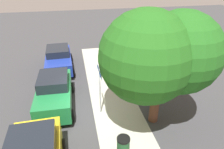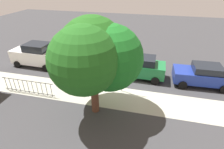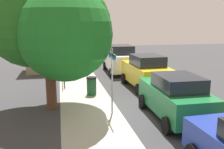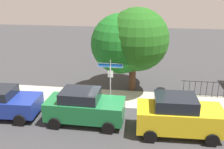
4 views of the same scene
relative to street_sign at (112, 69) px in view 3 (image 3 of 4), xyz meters
The scene contains 10 objects.
ground_plane 2.04m from the street_sign, 63.40° to the right, with size 60.00×60.00×0.00m, color #38383A.
sidewalk_strip 3.10m from the street_sign, 22.21° to the left, with size 24.00×2.60×0.00m, color #A7A797.
street_sign is the anchor object (origin of this frame).
shade_tree 3.09m from the street_sign, 65.31° to the left, with size 4.99×5.37×5.74m.
car_green 2.82m from the street_sign, 113.52° to the right, with size 4.12×2.06×1.85m.
car_yellow 4.81m from the street_sign, 37.05° to the right, with size 4.17×2.14×2.01m.
car_white 8.94m from the street_sign, 15.89° to the right, with size 4.47×2.23×2.16m.
iron_fence 6.88m from the street_sign, 16.39° to the left, with size 4.06×0.04×1.07m.
utility_shed 11.04m from the street_sign, 17.96° to the left, with size 3.41×2.78×2.71m.
trash_bin 3.43m from the street_sign, ahead, with size 0.55×0.55×0.98m.
Camera 3 is at (-10.22, 2.52, 3.91)m, focal length 40.01 mm.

